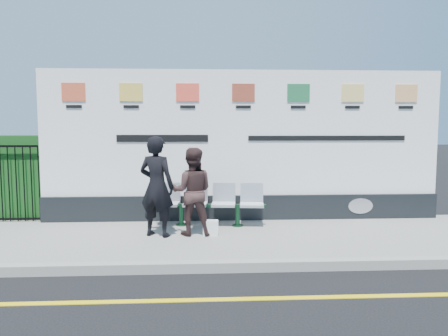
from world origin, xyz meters
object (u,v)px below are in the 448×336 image
object	(u,v)px
woman_right	(192,191)
billboard	(243,155)
woman_left	(157,186)
bench	(209,214)

from	to	relation	value
woman_right	billboard	bearing A→B (deg)	-126.88
woman_left	bench	bearing A→B (deg)	-118.18
woman_left	woman_right	xyz separation A→B (m)	(0.60, 0.07, -0.10)
bench	billboard	bearing A→B (deg)	46.20
billboard	woman_left	size ratio (longest dim) A/B	4.62
billboard	bench	bearing A→B (deg)	-140.04
woman_left	woman_right	size ratio (longest dim) A/B	1.14
billboard	woman_left	world-z (taller)	billboard
woman_left	woman_right	distance (m)	0.62
woman_right	bench	bearing A→B (deg)	-113.30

